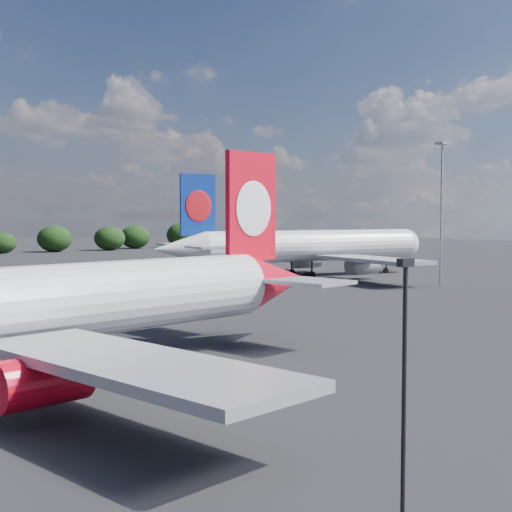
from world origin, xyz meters
TOP-DOWN VIEW (x-y plane):
  - qantas_airliner at (5.54, 19.61)m, footprint 48.32×46.17m
  - china_southern_airliner at (66.78, 69.99)m, footprint 52.64×50.14m
  - apron_lamp_post at (7.25, -8.99)m, footprint 0.55×0.30m
  - floodlight_mast_near at (74.74, 46.71)m, footprint 1.60×1.60m

SIDE VIEW (x-z plane):
  - qantas_airliner at x=5.54m, z-range -3.09..12.73m
  - apron_lamp_post at x=7.25m, z-range 0.63..9.82m
  - china_southern_airliner at x=66.78m, z-range -3.36..13.81m
  - floodlight_mast_near at x=74.74m, z-range 3.24..24.85m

